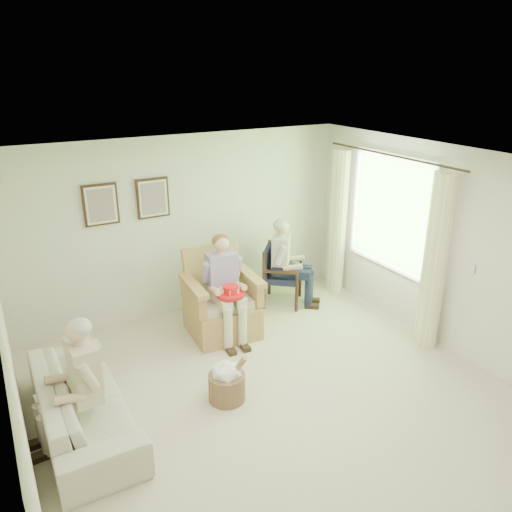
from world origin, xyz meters
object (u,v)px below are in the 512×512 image
object	(u,v)px
person_dark	(286,258)
red_hat	(231,292)
person_wicker	(225,280)
hatbox	(227,381)
sofa	(83,402)
person_sofa	(81,376)
wicker_armchair	(221,307)
wood_armchair	(280,272)

from	to	relation	value
person_dark	red_hat	distance (m)	1.39
person_wicker	person_dark	distance (m)	1.30
person_dark	red_hat	bearing A→B (deg)	156.75
hatbox	person_dark	bearing A→B (deg)	42.70
sofa	person_dark	xyz separation A→B (m)	(3.28, 1.37, 0.47)
red_hat	hatbox	distance (m)	1.29
person_wicker	person_sofa	distance (m)	2.34
wicker_armchair	red_hat	world-z (taller)	wicker_armchair
hatbox	red_hat	bearing A→B (deg)	61.04
wood_armchair	person_sofa	xyz separation A→B (m)	(-3.28, -1.69, 0.22)
sofa	person_dark	distance (m)	3.59
person_dark	hatbox	size ratio (longest dim) A/B	2.22
person_sofa	hatbox	distance (m)	1.55
red_hat	wicker_armchair	bearing A→B (deg)	86.98
hatbox	wicker_armchair	bearing A→B (deg)	66.90
person_dark	sofa	bearing A→B (deg)	152.25
wicker_armchair	wood_armchair	xyz separation A→B (m)	(1.22, 0.43, 0.12)
wicker_armchair	person_wicker	xyz separation A→B (m)	(0.00, -0.15, 0.47)
sofa	person_sofa	bearing A→B (deg)	180.00
person_wicker	person_dark	bearing A→B (deg)	23.74
hatbox	wood_armchair	bearing A→B (deg)	45.14
wicker_armchair	person_sofa	distance (m)	2.44
person_sofa	red_hat	xyz separation A→B (m)	(2.04, 0.90, 0.04)
person_wicker	person_sofa	xyz separation A→B (m)	(-2.06, -1.10, -0.12)
person_dark	red_hat	xyz separation A→B (m)	(-1.24, -0.64, -0.02)
wood_armchair	person_dark	bearing A→B (deg)	-140.40
wicker_armchair	person_dark	world-z (taller)	person_dark
person_sofa	person_wicker	bearing A→B (deg)	114.23
sofa	hatbox	bearing A→B (deg)	-101.72
sofa	wicker_armchair	bearing A→B (deg)	-62.20
sofa	person_wicker	bearing A→B (deg)	-65.62
wicker_armchair	hatbox	bearing A→B (deg)	-108.99
red_hat	wood_armchair	bearing A→B (deg)	32.34
person_dark	wood_armchair	bearing A→B (deg)	39.60
person_wicker	hatbox	world-z (taller)	person_wicker
person_sofa	hatbox	bearing A→B (deg)	80.78
sofa	red_hat	world-z (taller)	red_hat
wicker_armchair	person_sofa	size ratio (longest dim) A/B	0.92
wood_armchair	person_dark	size ratio (longest dim) A/B	0.68
sofa	person_sofa	xyz separation A→B (m)	(-0.00, -0.17, 0.42)
red_hat	sofa	bearing A→B (deg)	-160.23
person_wicker	hatbox	bearing A→B (deg)	-111.49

